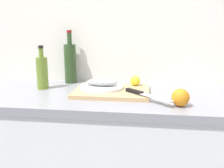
# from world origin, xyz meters

# --- Properties ---
(back_wall) EXTENTS (3.20, 0.05, 2.50)m
(back_wall) POSITION_xyz_m (0.00, 0.33, 1.25)
(back_wall) COLOR white
(back_wall) RESTS_ON ground_plane
(kitchen_counter) EXTENTS (2.00, 0.60, 0.90)m
(kitchen_counter) POSITION_xyz_m (0.00, 0.00, 0.45)
(kitchen_counter) COLOR white
(kitchen_counter) RESTS_ON ground_plane
(cutting_board) EXTENTS (0.40, 0.30, 0.02)m
(cutting_board) POSITION_xyz_m (0.10, 0.01, 0.91)
(cutting_board) COLOR tan
(cutting_board) RESTS_ON kitchen_counter
(white_plate) EXTENTS (0.24, 0.24, 0.01)m
(white_plate) POSITION_xyz_m (0.04, 0.03, 0.93)
(white_plate) COLOR white
(white_plate) RESTS_ON cutting_board
(fish_fillet) EXTENTS (0.18, 0.08, 0.04)m
(fish_fillet) POSITION_xyz_m (0.04, 0.03, 0.95)
(fish_fillet) COLOR #999E99
(fish_fillet) RESTS_ON white_plate
(chef_knife) EXTENTS (0.23, 0.22, 0.02)m
(chef_knife) POSITION_xyz_m (0.26, -0.09, 0.93)
(chef_knife) COLOR silver
(chef_knife) RESTS_ON cutting_board
(lemon_0) EXTENTS (0.06, 0.06, 0.06)m
(lemon_0) POSITION_xyz_m (0.22, 0.12, 0.95)
(lemon_0) COLOR yellow
(lemon_0) RESTS_ON cutting_board
(olive_oil_bottle) EXTENTS (0.06, 0.06, 0.25)m
(olive_oil_bottle) POSITION_xyz_m (-0.31, 0.06, 1.00)
(olive_oil_bottle) COLOR olive
(olive_oil_bottle) RESTS_ON kitchen_counter
(wine_bottle) EXTENTS (0.07, 0.07, 0.33)m
(wine_bottle) POSITION_xyz_m (-0.19, 0.24, 1.03)
(wine_bottle) COLOR #2D4723
(wine_bottle) RESTS_ON kitchen_counter
(orange_1) EXTENTS (0.08, 0.08, 0.08)m
(orange_1) POSITION_xyz_m (0.44, -0.17, 0.94)
(orange_1) COLOR orange
(orange_1) RESTS_ON kitchen_counter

